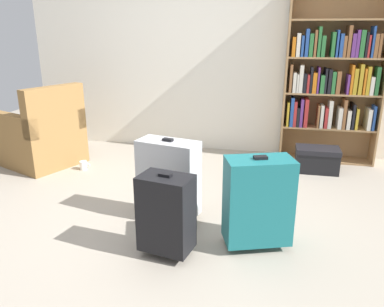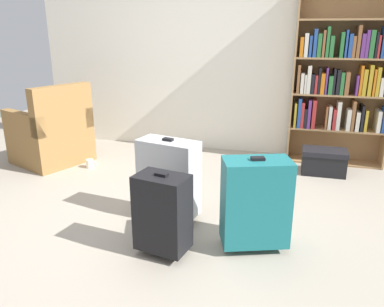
{
  "view_description": "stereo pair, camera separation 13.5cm",
  "coord_description": "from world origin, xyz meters",
  "px_view_note": "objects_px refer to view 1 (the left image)",
  "views": [
    {
      "loc": [
        0.79,
        -2.51,
        1.45
      ],
      "look_at": [
        0.21,
        0.18,
        0.55
      ],
      "focal_mm": 35.52,
      "sensor_mm": 36.0,
      "label": 1
    },
    {
      "loc": [
        0.92,
        -2.48,
        1.45
      ],
      "look_at": [
        0.21,
        0.18,
        0.55
      ],
      "focal_mm": 35.52,
      "sensor_mm": 36.0,
      "label": 2
    }
  ],
  "objects_px": {
    "armchair": "(44,137)",
    "storage_box": "(317,159)",
    "mug": "(84,165)",
    "suitcase_teal": "(258,201)",
    "suitcase_black": "(166,213)",
    "suitcase_silver": "(169,178)",
    "bookshelf": "(332,78)"
  },
  "relations": [
    {
      "from": "storage_box",
      "to": "suitcase_silver",
      "type": "relative_size",
      "value": 0.68
    },
    {
      "from": "bookshelf",
      "to": "storage_box",
      "type": "bearing_deg",
      "value": -106.1
    },
    {
      "from": "armchair",
      "to": "suitcase_silver",
      "type": "distance_m",
      "value": 1.95
    },
    {
      "from": "suitcase_teal",
      "to": "storage_box",
      "type": "bearing_deg",
      "value": 71.4
    },
    {
      "from": "suitcase_black",
      "to": "mug",
      "type": "bearing_deg",
      "value": 133.91
    },
    {
      "from": "bookshelf",
      "to": "mug",
      "type": "relative_size",
      "value": 16.04
    },
    {
      "from": "armchair",
      "to": "bookshelf",
      "type": "bearing_deg",
      "value": 15.07
    },
    {
      "from": "armchair",
      "to": "mug",
      "type": "relative_size",
      "value": 7.63
    },
    {
      "from": "armchair",
      "to": "mug",
      "type": "height_order",
      "value": "armchair"
    },
    {
      "from": "suitcase_teal",
      "to": "suitcase_silver",
      "type": "bearing_deg",
      "value": 158.36
    },
    {
      "from": "mug",
      "to": "suitcase_silver",
      "type": "xyz_separation_m",
      "value": [
        1.21,
        -0.87,
        0.3
      ]
    },
    {
      "from": "mug",
      "to": "suitcase_teal",
      "type": "height_order",
      "value": "suitcase_teal"
    },
    {
      "from": "mug",
      "to": "storage_box",
      "type": "xyz_separation_m",
      "value": [
        2.47,
        0.49,
        0.09
      ]
    },
    {
      "from": "storage_box",
      "to": "suitcase_black",
      "type": "height_order",
      "value": "suitcase_black"
    },
    {
      "from": "mug",
      "to": "suitcase_black",
      "type": "xyz_separation_m",
      "value": [
        1.33,
        -1.39,
        0.26
      ]
    },
    {
      "from": "bookshelf",
      "to": "armchair",
      "type": "relative_size",
      "value": 2.1
    },
    {
      "from": "suitcase_black",
      "to": "storage_box",
      "type": "bearing_deg",
      "value": 58.83
    },
    {
      "from": "mug",
      "to": "storage_box",
      "type": "distance_m",
      "value": 2.52
    },
    {
      "from": "mug",
      "to": "suitcase_silver",
      "type": "distance_m",
      "value": 1.52
    },
    {
      "from": "suitcase_teal",
      "to": "suitcase_silver",
      "type": "xyz_separation_m",
      "value": [
        -0.71,
        0.28,
        -0.0
      ]
    },
    {
      "from": "bookshelf",
      "to": "suitcase_silver",
      "type": "height_order",
      "value": "bookshelf"
    },
    {
      "from": "storage_box",
      "to": "suitcase_teal",
      "type": "xyz_separation_m",
      "value": [
        -0.55,
        -1.64,
        0.21
      ]
    },
    {
      "from": "mug",
      "to": "suitcase_black",
      "type": "bearing_deg",
      "value": -46.09
    },
    {
      "from": "storage_box",
      "to": "suitcase_teal",
      "type": "bearing_deg",
      "value": -108.6
    },
    {
      "from": "bookshelf",
      "to": "suitcase_black",
      "type": "relative_size",
      "value": 3.28
    },
    {
      "from": "bookshelf",
      "to": "suitcase_teal",
      "type": "height_order",
      "value": "bookshelf"
    },
    {
      "from": "armchair",
      "to": "suitcase_black",
      "type": "bearing_deg",
      "value": -38.64
    },
    {
      "from": "armchair",
      "to": "storage_box",
      "type": "height_order",
      "value": "armchair"
    },
    {
      "from": "bookshelf",
      "to": "storage_box",
      "type": "xyz_separation_m",
      "value": [
        -0.12,
        -0.42,
        -0.81
      ]
    },
    {
      "from": "storage_box",
      "to": "armchair",
      "type": "bearing_deg",
      "value": -172.08
    },
    {
      "from": "storage_box",
      "to": "suitcase_silver",
      "type": "bearing_deg",
      "value": -132.78
    },
    {
      "from": "suitcase_teal",
      "to": "suitcase_black",
      "type": "relative_size",
      "value": 1.14
    }
  ]
}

